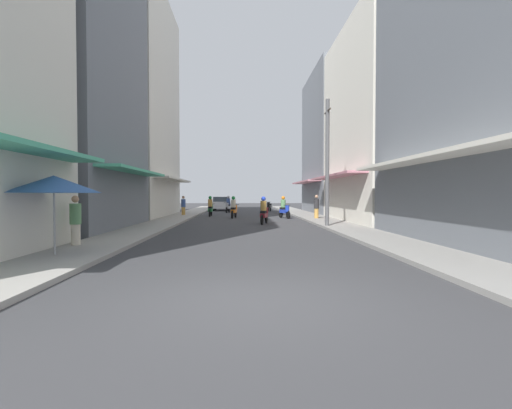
{
  "coord_description": "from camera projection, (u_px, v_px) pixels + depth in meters",
  "views": [
    {
      "loc": [
        -0.24,
        -5.92,
        1.69
      ],
      "look_at": [
        0.68,
        19.64,
        1.01
      ],
      "focal_mm": 26.32,
      "sensor_mm": 36.0,
      "label": 1
    }
  ],
  "objects": [
    {
      "name": "building_left_far",
      "position": [
        127.0,
        107.0,
        27.81
      ],
      "size": [
        7.05,
        10.82,
        16.36
      ],
      "color": "silver",
      "rests_on": "ground"
    },
    {
      "name": "pedestrian_crossing",
      "position": [
        76.0,
        222.0,
        11.67
      ],
      "size": [
        0.34,
        0.34,
        1.66
      ],
      "color": "beige",
      "rests_on": "ground"
    },
    {
      "name": "sidewalk_right",
      "position": [
        320.0,
        219.0,
        24.55
      ],
      "size": [
        2.08,
        52.85,
        0.12
      ],
      "primitive_type": "cube",
      "color": "gray",
      "rests_on": "ground"
    },
    {
      "name": "ground_plane",
      "position": [
        246.0,
        220.0,
        24.38
      ],
      "size": [
        98.67,
        98.67,
        0.0
      ],
      "primitive_type": "plane",
      "color": "#38383A"
    },
    {
      "name": "building_left_mid",
      "position": [
        60.0,
        53.0,
        17.7
      ],
      "size": [
        7.05,
        8.76,
        16.79
      ],
      "color": "slate",
      "rests_on": "ground"
    },
    {
      "name": "utility_pole",
      "position": [
        327.0,
        162.0,
        18.82
      ],
      "size": [
        0.2,
        1.2,
        6.47
      ],
      "color": "#4C4C4F",
      "rests_on": "ground"
    },
    {
      "name": "pedestrian_foreground",
      "position": [
        183.0,
        206.0,
        28.96
      ],
      "size": [
        0.34,
        0.34,
        1.58
      ],
      "color": "#BF8C3F",
      "rests_on": "ground"
    },
    {
      "name": "building_right_far",
      "position": [
        344.0,
        144.0,
        33.46
      ],
      "size": [
        7.05,
        10.06,
        12.42
      ],
      "color": "slate",
      "rests_on": "ground"
    },
    {
      "name": "motorbike_maroon",
      "position": [
        264.0,
        212.0,
        21.43
      ],
      "size": [
        0.67,
        1.77,
        1.58
      ],
      "color": "black",
      "rests_on": "ground"
    },
    {
      "name": "motorbike_black",
      "position": [
        269.0,
        206.0,
        37.65
      ],
      "size": [
        0.66,
        1.77,
        0.96
      ],
      "color": "black",
      "rests_on": "ground"
    },
    {
      "name": "sidewalk_left",
      "position": [
        172.0,
        220.0,
        24.2
      ],
      "size": [
        2.08,
        52.85,
        0.12
      ],
      "primitive_type": "cube",
      "color": "#9E9991",
      "rests_on": "ground"
    },
    {
      "name": "vendor_umbrella",
      "position": [
        54.0,
        184.0,
        9.72
      ],
      "size": [
        2.33,
        2.33,
        2.18
      ],
      "color": "#99999E",
      "rests_on": "ground"
    },
    {
      "name": "motorbike_silver",
      "position": [
        228.0,
        205.0,
        34.66
      ],
      "size": [
        0.57,
        1.8,
        1.58
      ],
      "color": "black",
      "rests_on": "ground"
    },
    {
      "name": "motorbike_orange",
      "position": [
        234.0,
        208.0,
        26.84
      ],
      "size": [
        0.58,
        1.8,
        1.58
      ],
      "color": "black",
      "rests_on": "ground"
    },
    {
      "name": "motorbike_blue",
      "position": [
        284.0,
        208.0,
        26.66
      ],
      "size": [
        0.74,
        1.74,
        1.58
      ],
      "color": "black",
      "rests_on": "ground"
    },
    {
      "name": "building_right_mid",
      "position": [
        391.0,
        125.0,
        22.84
      ],
      "size": [
        7.05,
        10.54,
        11.85
      ],
      "color": "silver",
      "rests_on": "ground"
    },
    {
      "name": "parked_car",
      "position": [
        222.0,
        203.0,
        39.91
      ],
      "size": [
        1.81,
        4.12,
        1.45
      ],
      "color": "silver",
      "rests_on": "ground"
    },
    {
      "name": "motorbike_green",
      "position": [
        210.0,
        207.0,
        28.96
      ],
      "size": [
        0.55,
        1.81,
        1.58
      ],
      "color": "black",
      "rests_on": "ground"
    },
    {
      "name": "pedestrian_midway",
      "position": [
        316.0,
        207.0,
        24.8
      ],
      "size": [
        0.34,
        0.34,
        1.66
      ],
      "color": "#BF8C3F",
      "rests_on": "ground"
    }
  ]
}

